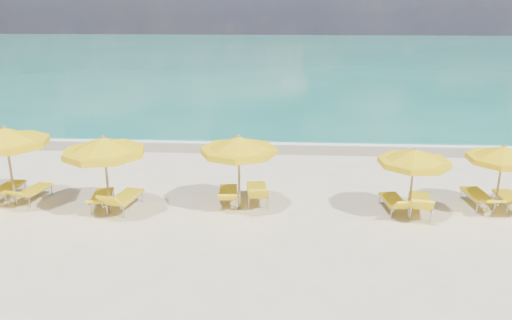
{
  "coord_description": "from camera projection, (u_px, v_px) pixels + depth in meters",
  "views": [
    {
      "loc": [
        0.96,
        -14.35,
        6.21
      ],
      "look_at": [
        0.0,
        1.5,
        1.2
      ],
      "focal_mm": 35.0,
      "sensor_mm": 36.0,
      "label": 1
    }
  ],
  "objects": [
    {
      "name": "ground_plane",
      "position": [
        253.0,
        211.0,
        15.59
      ],
      "size": [
        120.0,
        120.0,
        0.0
      ],
      "primitive_type": "plane",
      "color": "beige"
    },
    {
      "name": "ocean",
      "position": [
        279.0,
        56.0,
        61.27
      ],
      "size": [
        120.0,
        80.0,
        0.3
      ],
      "primitive_type": "cube",
      "color": "#14715D",
      "rests_on": "ground"
    },
    {
      "name": "wet_sand_band",
      "position": [
        264.0,
        146.0,
        22.63
      ],
      "size": [
        120.0,
        2.6,
        0.01
      ],
      "primitive_type": "cube",
      "color": "tan",
      "rests_on": "ground"
    },
    {
      "name": "foam_line",
      "position": [
        265.0,
        141.0,
        23.39
      ],
      "size": [
        120.0,
        1.2,
        0.03
      ],
      "primitive_type": "cube",
      "color": "white",
      "rests_on": "ground"
    },
    {
      "name": "whitecap_near",
      "position": [
        178.0,
        104.0,
        32.12
      ],
      "size": [
        14.0,
        0.36,
        0.05
      ],
      "primitive_type": "cube",
      "color": "white",
      "rests_on": "ground"
    },
    {
      "name": "whitecap_far",
      "position": [
        379.0,
        88.0,
        37.97
      ],
      "size": [
        18.0,
        0.3,
        0.05
      ],
      "primitive_type": "cube",
      "color": "white",
      "rests_on": "ground"
    },
    {
      "name": "umbrella_1",
      "position": [
        6.0,
        138.0,
        15.45
      ],
      "size": [
        2.92,
        2.92,
        2.61
      ],
      "rotation": [
        0.0,
        0.0,
        -0.15
      ],
      "color": "#9D7E4E",
      "rests_on": "ground"
    },
    {
      "name": "umbrella_2",
      "position": [
        104.0,
        147.0,
        14.77
      ],
      "size": [
        2.87,
        2.87,
        2.5
      ],
      "rotation": [
        0.0,
        0.0,
        -0.18
      ],
      "color": "#9D7E4E",
      "rests_on": "ground"
    },
    {
      "name": "umbrella_3",
      "position": [
        239.0,
        146.0,
        15.17
      ],
      "size": [
        2.4,
        2.4,
        2.41
      ],
      "rotation": [
        0.0,
        0.0,
        0.01
      ],
      "color": "#9D7E4E",
      "rests_on": "ground"
    },
    {
      "name": "umbrella_4",
      "position": [
        414.0,
        158.0,
        14.71
      ],
      "size": [
        2.68,
        2.68,
        2.17
      ],
      "rotation": [
        0.0,
        0.0,
        -0.3
      ],
      "color": "#9D7E4E",
      "rests_on": "ground"
    },
    {
      "name": "umbrella_5",
      "position": [
        503.0,
        155.0,
        15.03
      ],
      "size": [
        2.78,
        2.78,
        2.16
      ],
      "rotation": [
        0.0,
        0.0,
        0.39
      ],
      "color": "#9D7E4E",
      "rests_on": "ground"
    },
    {
      "name": "lounger_1_left",
      "position": [
        7.0,
        192.0,
        16.51
      ],
      "size": [
        0.63,
        1.84,
        0.72
      ],
      "rotation": [
        0.0,
        0.0,
        -0.02
      ],
      "color": "#A5A8AD",
      "rests_on": "ground"
    },
    {
      "name": "lounger_1_right",
      "position": [
        33.0,
        194.0,
        16.37
      ],
      "size": [
        0.88,
        1.77,
        0.71
      ],
      "rotation": [
        0.0,
        0.0,
        -0.2
      ],
      "color": "#A5A8AD",
      "rests_on": "ground"
    },
    {
      "name": "lounger_2_left",
      "position": [
        102.0,
        201.0,
        15.83
      ],
      "size": [
        0.89,
        1.86,
        0.68
      ],
      "rotation": [
        0.0,
        0.0,
        0.18
      ],
      "color": "#A5A8AD",
      "rests_on": "ground"
    },
    {
      "name": "lounger_2_right",
      "position": [
        125.0,
        203.0,
        15.63
      ],
      "size": [
        0.95,
        1.96,
        0.88
      ],
      "rotation": [
        0.0,
        0.0,
        -0.18
      ],
      "color": "#A5A8AD",
      "rests_on": "ground"
    },
    {
      "name": "lounger_3_left",
      "position": [
        228.0,
        197.0,
        16.1
      ],
      "size": [
        0.77,
        1.85,
        0.75
      ],
      "rotation": [
        0.0,
        0.0,
        0.1
      ],
      "color": "#A5A8AD",
      "rests_on": "ground"
    },
    {
      "name": "lounger_3_right",
      "position": [
        257.0,
        195.0,
        16.2
      ],
      "size": [
        0.86,
        1.96,
        0.89
      ],
      "rotation": [
        0.0,
        0.0,
        0.12
      ],
      "color": "#A5A8AD",
      "rests_on": "ground"
    },
    {
      "name": "lounger_4_left",
      "position": [
        394.0,
        206.0,
        15.44
      ],
      "size": [
        0.79,
        1.8,
        0.78
      ],
      "rotation": [
        0.0,
        0.0,
        0.13
      ],
      "color": "#A5A8AD",
      "rests_on": "ground"
    },
    {
      "name": "lounger_4_right",
      "position": [
        419.0,
        206.0,
        15.34
      ],
      "size": [
        0.99,
        1.99,
        0.89
      ],
      "rotation": [
        0.0,
        0.0,
        -0.19
      ],
      "color": "#A5A8AD",
      "rests_on": "ground"
    },
    {
      "name": "lounger_5_left",
      "position": [
        478.0,
        200.0,
        15.86
      ],
      "size": [
        0.75,
        1.92,
        0.68
      ],
      "rotation": [
        0.0,
        0.0,
        0.09
      ],
      "color": "#A5A8AD",
      "rests_on": "ground"
    },
    {
      "name": "lounger_5_right",
      "position": [
        509.0,
        202.0,
        15.7
      ],
      "size": [
        0.62,
        1.78,
        0.73
      ],
      "rotation": [
        0.0,
        0.0,
        -0.01
      ],
      "color": "#A5A8AD",
      "rests_on": "ground"
    }
  ]
}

